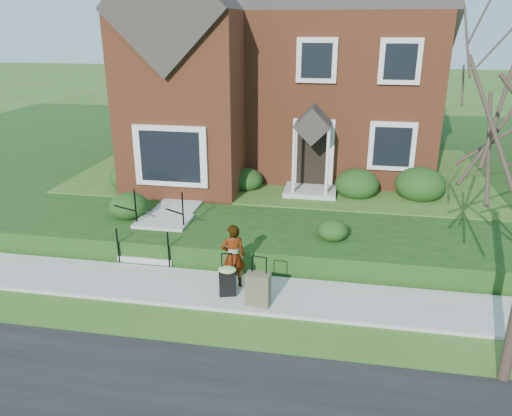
% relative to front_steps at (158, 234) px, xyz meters
% --- Properties ---
extents(ground, '(120.00, 120.00, 0.00)m').
position_rel_front_steps_xyz_m(ground, '(2.50, -1.84, -0.47)').
color(ground, '#2D5119').
rests_on(ground, ground).
extents(sidewalk, '(60.00, 1.60, 0.08)m').
position_rel_front_steps_xyz_m(sidewalk, '(2.50, -1.84, -0.43)').
color(sidewalk, '#9E9B93').
rests_on(sidewalk, ground).
extents(terrace, '(44.00, 20.00, 0.60)m').
position_rel_front_steps_xyz_m(terrace, '(6.50, 9.06, -0.17)').
color(terrace, '#18370F').
rests_on(terrace, ground).
extents(walkway, '(1.20, 6.00, 0.06)m').
position_rel_front_steps_xyz_m(walkway, '(0.00, 3.16, 0.16)').
color(walkway, '#9E9B93').
rests_on(walkway, terrace).
extents(main_house, '(10.40, 10.20, 9.40)m').
position_rel_front_steps_xyz_m(main_house, '(2.29, 7.76, 4.79)').
color(main_house, brown).
rests_on(main_house, terrace).
extents(front_steps, '(1.40, 2.02, 1.50)m').
position_rel_front_steps_xyz_m(front_steps, '(0.00, 0.00, 0.00)').
color(front_steps, '#9E9B93').
rests_on(front_steps, ground).
extents(foundation_shrubs, '(10.49, 4.71, 1.06)m').
position_rel_front_steps_xyz_m(foundation_shrubs, '(2.75, 3.14, 0.60)').
color(foundation_shrubs, black).
rests_on(foundation_shrubs, terrace).
extents(woman, '(0.64, 0.53, 1.49)m').
position_rel_front_steps_xyz_m(woman, '(2.40, -1.66, 0.35)').
color(woman, '#999999').
rests_on(woman, sidewalk).
extents(suitcase_black, '(0.48, 0.43, 0.98)m').
position_rel_front_steps_xyz_m(suitcase_black, '(2.36, -2.06, -0.02)').
color(suitcase_black, black).
rests_on(suitcase_black, sidewalk).
extents(suitcase_olive, '(0.53, 0.32, 1.09)m').
position_rel_front_steps_xyz_m(suitcase_olive, '(3.08, -2.35, -0.03)').
color(suitcase_olive, brown).
rests_on(suitcase_olive, sidewalk).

